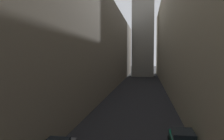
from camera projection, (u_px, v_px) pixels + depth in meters
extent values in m
plane|color=black|center=(138.00, 93.00, 43.76)|extent=(264.00, 264.00, 0.00)
cube|color=#756B5B|center=(80.00, 45.00, 47.10)|extent=(13.89, 108.00, 19.21)
cube|color=gray|center=(196.00, 32.00, 43.34)|extent=(10.72, 108.00, 23.86)
cube|color=gray|center=(143.00, 11.00, 81.80)|extent=(7.83, 7.83, 47.40)
cube|color=black|center=(183.00, 135.00, 16.93)|extent=(1.61, 2.03, 0.58)
cylinder|color=black|center=(169.00, 139.00, 18.62)|extent=(0.22, 0.62, 0.62)
cylinder|color=black|center=(191.00, 140.00, 18.34)|extent=(0.22, 0.62, 0.62)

